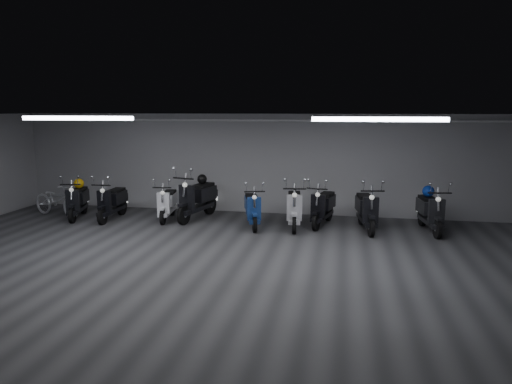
% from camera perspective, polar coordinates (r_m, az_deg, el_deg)
% --- Properties ---
extents(floor, '(14.00, 10.00, 0.01)m').
position_cam_1_polar(floor, '(8.58, -6.20, -9.78)').
color(floor, '#333335').
rests_on(floor, ground).
extents(ceiling, '(14.00, 10.00, 0.01)m').
position_cam_1_polar(ceiling, '(8.07, -6.58, 9.33)').
color(ceiling, gray).
rests_on(ceiling, ground).
extents(back_wall, '(14.00, 0.01, 2.80)m').
position_cam_1_polar(back_wall, '(13.02, 0.10, 3.50)').
color(back_wall, '#959597').
rests_on(back_wall, ground).
extents(front_wall, '(14.00, 0.01, 2.80)m').
position_cam_1_polar(front_wall, '(3.91, -29.13, -13.93)').
color(front_wall, '#959597').
rests_on(front_wall, ground).
extents(fluor_strip_left, '(2.40, 0.18, 0.08)m').
position_cam_1_polar(fluor_strip_left, '(10.24, -21.26, 8.52)').
color(fluor_strip_left, white).
rests_on(fluor_strip_left, ceiling).
extents(fluor_strip_right, '(2.40, 0.18, 0.08)m').
position_cam_1_polar(fluor_strip_right, '(8.73, 14.92, 8.69)').
color(fluor_strip_right, white).
rests_on(fluor_strip_right, ceiling).
extents(conduit, '(13.60, 0.05, 0.05)m').
position_cam_1_polar(conduit, '(12.85, 0.03, 8.86)').
color(conduit, white).
rests_on(conduit, back_wall).
extents(scooter_0, '(1.02, 1.78, 1.26)m').
position_cam_1_polar(scooter_0, '(13.32, -21.26, -0.40)').
color(scooter_0, black).
rests_on(scooter_0, floor).
extents(scooter_1, '(0.63, 1.73, 1.27)m').
position_cam_1_polar(scooter_1, '(12.86, -17.43, -0.51)').
color(scooter_1, black).
rests_on(scooter_1, floor).
extents(scooter_2, '(0.76, 1.67, 1.20)m').
position_cam_1_polar(scooter_2, '(12.45, -10.94, -0.73)').
color(scooter_2, white).
rests_on(scooter_2, floor).
extents(scooter_3, '(1.12, 2.10, 1.49)m').
position_cam_1_polar(scooter_3, '(12.39, -7.32, -0.00)').
color(scooter_3, black).
rests_on(scooter_3, floor).
extents(scooter_4, '(1.00, 1.75, 1.23)m').
position_cam_1_polar(scooter_4, '(11.51, -0.44, -1.34)').
color(scooter_4, navy).
rests_on(scooter_4, floor).
extents(scooter_6, '(0.80, 1.87, 1.35)m').
position_cam_1_polar(scooter_6, '(11.46, 4.76, -1.14)').
color(scooter_6, '#B1B1B5').
rests_on(scooter_6, floor).
extents(scooter_7, '(0.96, 1.82, 1.29)m').
position_cam_1_polar(scooter_7, '(11.74, 8.31, -1.08)').
color(scooter_7, black).
rests_on(scooter_7, floor).
extents(scooter_8, '(0.86, 1.87, 1.34)m').
position_cam_1_polar(scooter_8, '(11.47, 13.56, -1.39)').
color(scooter_8, black).
rests_on(scooter_8, floor).
extents(scooter_9, '(0.81, 1.82, 1.31)m').
position_cam_1_polar(scooter_9, '(11.78, 20.81, -1.55)').
color(scooter_9, black).
rests_on(scooter_9, floor).
extents(bicycle, '(1.83, 1.11, 1.12)m').
position_cam_1_polar(bicycle, '(13.82, -23.44, -0.49)').
color(bicycle, white).
rests_on(bicycle, floor).
extents(helmet_0, '(0.28, 0.28, 0.28)m').
position_cam_1_polar(helmet_0, '(11.96, 20.55, 0.09)').
color(helmet_0, navy).
rests_on(helmet_0, scooter_9).
extents(helmet_1, '(0.27, 0.27, 0.27)m').
position_cam_1_polar(helmet_1, '(12.57, -6.69, 1.60)').
color(helmet_1, black).
rests_on(helmet_1, scooter_3).
extents(helmet_2, '(0.28, 0.28, 0.28)m').
position_cam_1_polar(helmet_2, '(13.50, -21.08, 0.99)').
color(helmet_2, '#D2960C').
rests_on(helmet_2, scooter_0).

